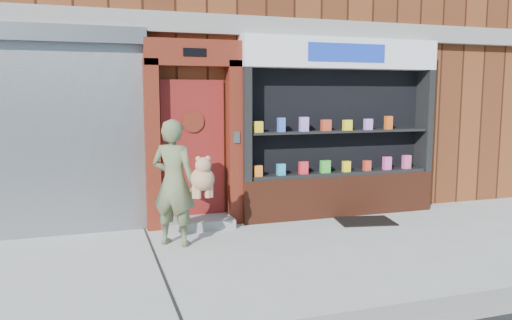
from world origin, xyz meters
name	(u,v)px	position (x,y,z in m)	size (l,w,h in m)	color
ground	(281,256)	(0.00, 0.00, 0.00)	(80.00, 80.00, 0.00)	#9E9E99
building	(189,11)	(0.00, 5.99, 4.00)	(12.00, 8.16, 8.00)	#522512
shutter_bay	(37,119)	(-3.00, 1.93, 1.72)	(3.10, 0.30, 3.04)	gray
red_door_bay	(194,134)	(-0.75, 1.86, 1.46)	(1.52, 0.58, 2.90)	#54180E
pharmacy_bay	(339,136)	(1.75, 1.81, 1.37)	(3.50, 0.41, 3.00)	#582414
woman	(177,182)	(-1.19, 0.91, 0.88)	(0.90, 0.71, 1.74)	#596341
doormat	(365,221)	(1.94, 1.20, 0.01)	(0.89, 0.63, 0.02)	black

